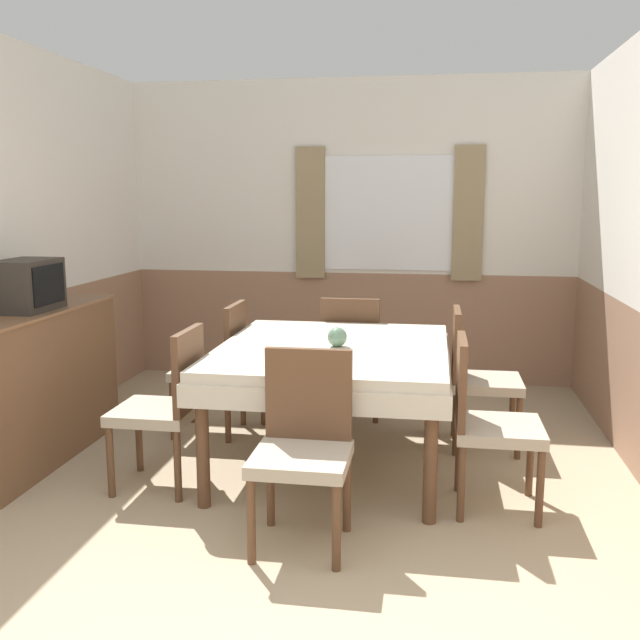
# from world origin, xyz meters

# --- Properties ---
(wall_back) EXTENTS (4.25, 0.10, 2.60)m
(wall_back) POSITION_xyz_m (0.02, 4.39, 1.31)
(wall_back) COLOR white
(wall_back) RESTS_ON ground_plane
(dining_table) EXTENTS (1.36, 1.58, 0.74)m
(dining_table) POSITION_xyz_m (0.16, 2.28, 0.64)
(dining_table) COLOR beige
(dining_table) RESTS_ON ground_plane
(chair_left_far) EXTENTS (0.44, 0.44, 0.90)m
(chair_left_far) POSITION_xyz_m (-0.70, 2.75, 0.49)
(chair_left_far) COLOR brown
(chair_left_far) RESTS_ON ground_plane
(chair_head_window) EXTENTS (0.44, 0.44, 0.90)m
(chair_head_window) POSITION_xyz_m (0.16, 3.26, 0.49)
(chair_head_window) COLOR brown
(chair_head_window) RESTS_ON ground_plane
(chair_left_near) EXTENTS (0.44, 0.44, 0.90)m
(chair_left_near) POSITION_xyz_m (-0.70, 1.82, 0.49)
(chair_left_near) COLOR brown
(chair_left_near) RESTS_ON ground_plane
(chair_head_near) EXTENTS (0.44, 0.44, 0.90)m
(chair_head_near) POSITION_xyz_m (0.16, 1.31, 0.49)
(chair_head_near) COLOR brown
(chair_head_near) RESTS_ON ground_plane
(chair_right_near) EXTENTS (0.44, 0.44, 0.90)m
(chair_right_near) POSITION_xyz_m (1.02, 1.82, 0.49)
(chair_right_near) COLOR brown
(chair_right_near) RESTS_ON ground_plane
(chair_right_far) EXTENTS (0.44, 0.44, 0.90)m
(chair_right_far) POSITION_xyz_m (1.02, 2.75, 0.49)
(chair_right_far) COLOR brown
(chair_right_far) RESTS_ON ground_plane
(sideboard) EXTENTS (0.46, 1.45, 0.94)m
(sideboard) POSITION_xyz_m (-1.68, 2.09, 0.48)
(sideboard) COLOR brown
(sideboard) RESTS_ON ground_plane
(tv) EXTENTS (0.29, 0.42, 0.31)m
(tv) POSITION_xyz_m (-1.67, 2.09, 1.09)
(tv) COLOR #2D2823
(tv) RESTS_ON sideboard
(vase) EXTENTS (0.11, 0.11, 0.11)m
(vase) POSITION_xyz_m (0.19, 2.25, 0.80)
(vase) COLOR slate
(vase) RESTS_ON dining_table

